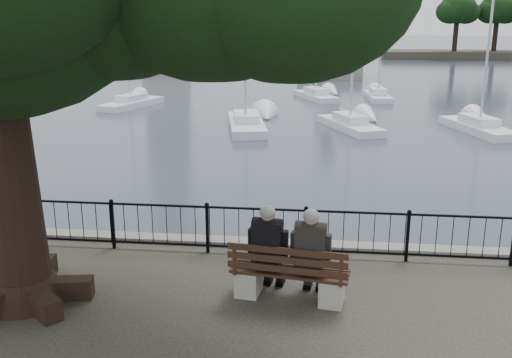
# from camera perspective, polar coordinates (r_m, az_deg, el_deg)

# --- Properties ---
(harbor) EXTENTS (260.00, 260.00, 1.20)m
(harbor) POSITION_cam_1_polar(r_m,az_deg,el_deg) (12.42, 0.26, -8.74)
(harbor) COLOR slate
(harbor) RESTS_ON ground
(railing) EXTENTS (22.06, 0.06, 1.00)m
(railing) POSITION_cam_1_polar(r_m,az_deg,el_deg) (11.55, 0.00, -4.98)
(railing) COLOR black
(railing) RESTS_ON ground
(bench) EXTENTS (2.07, 0.87, 1.06)m
(bench) POSITION_cam_1_polar(r_m,az_deg,el_deg) (9.85, 3.33, -10.01)
(bench) COLOR gray
(bench) RESTS_ON ground
(person_left) EXTENTS (0.53, 0.88, 1.68)m
(person_left) POSITION_cam_1_polar(r_m,az_deg,el_deg) (9.86, 1.36, -7.39)
(person_left) COLOR black
(person_left) RESTS_ON ground
(person_right) EXTENTS (0.53, 0.88, 1.68)m
(person_right) POSITION_cam_1_polar(r_m,az_deg,el_deg) (9.73, 5.56, -7.78)
(person_right) COLOR black
(person_right) RESTS_ON ground
(lion_monument) EXTENTS (6.20, 6.20, 9.10)m
(lion_monument) POSITION_cam_1_polar(r_m,az_deg,el_deg) (58.27, 7.42, 12.32)
(lion_monument) COLOR slate
(lion_monument) RESTS_ON ground
(sailboat_b) EXTENTS (2.86, 6.40, 13.63)m
(sailboat_b) POSITION_cam_1_polar(r_m,az_deg,el_deg) (30.35, -0.96, 5.73)
(sailboat_b) COLOR white
(sailboat_b) RESTS_ON ground
(sailboat_c) EXTENTS (3.49, 5.51, 11.25)m
(sailboat_c) POSITION_cam_1_polar(r_m,az_deg,el_deg) (30.59, 9.35, 5.53)
(sailboat_c) COLOR white
(sailboat_c) RESTS_ON ground
(sailboat_d) EXTENTS (3.05, 5.81, 10.74)m
(sailboat_d) POSITION_cam_1_polar(r_m,az_deg,el_deg) (31.63, 21.33, 4.96)
(sailboat_d) COLOR white
(sailboat_d) RESTS_ON ground
(sailboat_e) EXTENTS (3.08, 5.74, 13.14)m
(sailboat_e) POSITION_cam_1_polar(r_m,az_deg,el_deg) (38.94, -12.34, 7.61)
(sailboat_e) COLOR white
(sailboat_e) RESTS_ON ground
(sailboat_f) EXTENTS (3.49, 5.38, 11.56)m
(sailboat_f) POSITION_cam_1_polar(r_m,az_deg,el_deg) (42.03, 5.98, 8.41)
(sailboat_f) COLOR white
(sailboat_f) RESTS_ON ground
(sailboat_g) EXTENTS (1.74, 5.16, 9.76)m
(sailboat_g) POSITION_cam_1_polar(r_m,az_deg,el_deg) (42.66, 12.07, 8.20)
(sailboat_g) COLOR white
(sailboat_g) RESTS_ON ground
(far_shore) EXTENTS (30.00, 8.60, 9.18)m
(far_shore) POSITION_cam_1_polar(r_m,az_deg,el_deg) (91.02, 22.66, 13.54)
(far_shore) COLOR #2B2822
(far_shore) RESTS_ON ground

